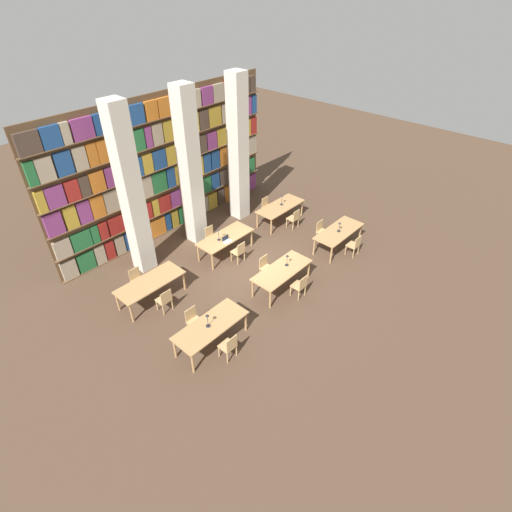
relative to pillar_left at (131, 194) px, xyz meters
The scene contains 29 objects.
ground_plane 5.01m from the pillar_left, 50.99° to the right, with size 40.00×40.00×0.00m, color #4C3828.
bookshelf_bank 2.88m from the pillar_left, 28.78° to the left, with size 10.18×0.35×5.50m.
pillar_left is the anchor object (origin of this frame).
pillar_center 2.52m from the pillar_left, ahead, with size 0.63×0.63×6.00m.
pillar_right 5.05m from the pillar_left, ahead, with size 0.63×0.63×6.00m.
reading_table_0 5.22m from the pillar_left, 100.87° to the right, with size 2.25×0.93×0.77m.
chair_0 5.99m from the pillar_left, 99.59° to the right, with size 0.42×0.40×0.86m.
chair_1 4.70m from the pillar_left, 103.21° to the right, with size 0.42×0.40×0.86m.
desk_lamp_0 5.06m from the pillar_left, 101.83° to the right, with size 0.14×0.14×0.47m.
reading_table_1 5.62m from the pillar_left, 61.30° to the right, with size 2.25×0.93×0.77m.
chair_2 6.34m from the pillar_left, 64.50° to the right, with size 0.42×0.40×0.86m.
chair_3 5.17m from the pillar_left, 56.25° to the right, with size 0.42×0.40×0.86m.
desk_lamp_1 5.60m from the pillar_left, 58.28° to the right, with size 0.14×0.14×0.44m.
reading_table_2 7.77m from the pillar_left, 38.27° to the right, with size 2.25×0.93×0.77m.
chair_4 8.28m from the pillar_left, 42.69° to the right, with size 0.42×0.40×0.86m.
chair_5 7.40m from the pillar_left, 33.56° to the right, with size 0.42×0.40×0.86m.
desk_lamp_2 7.65m from the pillar_left, 38.60° to the right, with size 0.14×0.14×0.42m.
reading_table_3 3.02m from the pillar_left, 117.69° to the right, with size 2.25×0.93×0.77m.
chair_6 3.67m from the pillar_left, 110.73° to the right, with size 0.42×0.40×0.86m.
chair_7 2.87m from the pillar_left, 133.85° to the right, with size 0.42×0.40×0.86m.
reading_table_4 3.83m from the pillar_left, 32.35° to the right, with size 2.25×0.93×0.77m.
chair_8 4.31m from the pillar_left, 43.20° to the right, with size 0.42×0.40×0.86m.
chair_9 3.70m from the pillar_left, 19.20° to the right, with size 0.42×0.40×0.86m.
desk_lamp_3 3.37m from the pillar_left, 35.65° to the right, with size 0.14×0.14×0.50m.
laptop 3.77m from the pillar_left, 38.41° to the right, with size 0.32×0.22×0.21m.
reading_table_5 6.48m from the pillar_left, 16.06° to the right, with size 2.25×0.93×0.77m.
chair_10 6.79m from the pillar_left, 22.64° to the right, with size 0.42×0.40×0.86m.
chair_11 6.41m from the pillar_left, ahead, with size 0.42×0.40×0.86m.
desk_lamp_4 6.44m from the pillar_left, 15.51° to the right, with size 0.14×0.14×0.47m.
Camera 1 is at (-8.46, -7.83, 9.09)m, focal length 28.00 mm.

